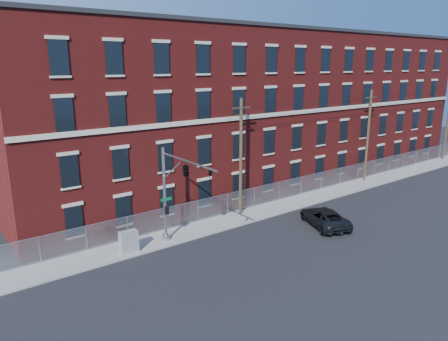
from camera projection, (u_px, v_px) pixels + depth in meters
ground at (267, 241)px, 31.05m from camera, size 140.00×140.00×0.00m
sidewalk at (321, 195)px, 41.90m from camera, size 65.00×3.00×0.12m
mill_building at (263, 107)px, 46.81m from camera, size 55.30×14.32×16.30m
chain_link_fence at (312, 182)px, 42.66m from camera, size 59.06×0.06×1.85m
traffic_signal_mast at (181, 178)px, 27.92m from camera, size 0.90×6.75×7.00m
utility_pole_near at (241, 155)px, 35.23m from camera, size 1.80×0.28×10.00m
utility_pole_mid at (368, 134)px, 45.72m from camera, size 1.80×0.28×10.00m
utility_pole_far at (448, 121)px, 56.20m from camera, size 1.80×0.28×10.00m
overhead_wires at (371, 100)px, 44.78m from camera, size 40.00×0.62×0.62m
pickup_truck at (324, 217)px, 33.84m from camera, size 4.17×5.76×1.46m
utility_cabinet at (129, 242)px, 28.80m from camera, size 1.25×0.63×1.55m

